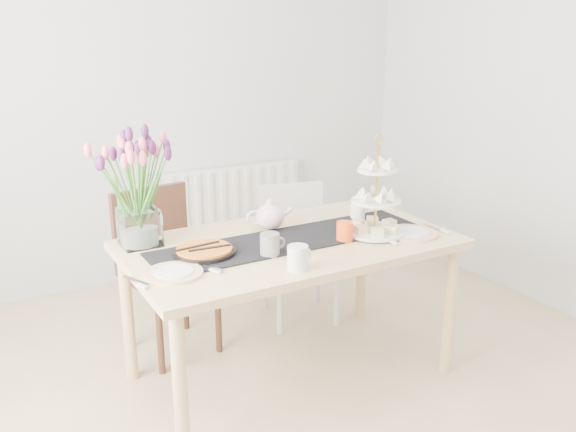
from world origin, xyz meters
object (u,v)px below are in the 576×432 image
mug_grey (270,245)px  cream_jug (358,211)px  teapot (270,217)px  tulip_vase (135,172)px  mug_orange (345,232)px  tart_tin (204,252)px  radiator (228,207)px  plate_right (411,233)px  dining_table (290,255)px  chair_white (296,242)px  plate_left (174,273)px  mug_white (298,258)px  cake_stand (376,209)px  chair_brown (162,258)px

mug_grey → cream_jug: bearing=20.5°
teapot → tulip_vase: bearing=-178.2°
mug_grey → mug_orange: 0.41m
teapot → tart_tin: teapot is taller
radiator → plate_right: size_ratio=4.50×
cream_jug → mug_grey: mug_grey is taller
teapot → cream_jug: teapot is taller
mug_grey → tart_tin: bearing=148.5°
dining_table → cream_jug: cream_jug is taller
tart_tin → mug_grey: 0.30m
dining_table → chair_white: chair_white is taller
chair_white → plate_left: bearing=-131.2°
chair_white → tart_tin: bearing=-131.4°
plate_left → plate_right: same height
mug_white → mug_orange: bearing=15.6°
mug_orange → plate_left: mug_orange is taller
mug_grey → cake_stand: bearing=-0.1°
radiator → teapot: teapot is taller
chair_brown → plate_left: bearing=-114.1°
mug_white → plate_right: size_ratio=0.41×
tulip_vase → tart_tin: 0.49m
cream_jug → mug_orange: (-0.27, -0.27, 0.01)m
dining_table → mug_orange: size_ratio=16.44×
dining_table → plate_right: bearing=-21.4°
plate_right → tulip_vase: bearing=156.7°
dining_table → chair_white: size_ratio=1.94×
plate_right → cake_stand: bearing=148.7°
chair_white → dining_table: bearing=-109.8°
cake_stand → cream_jug: size_ratio=5.57×
radiator → tulip_vase: 1.82m
chair_white → tart_tin: (-0.85, -0.61, 0.29)m
plate_left → mug_white: bearing=-23.7°
dining_table → cream_jug: bearing=14.5°
radiator → chair_brown: chair_brown is taller
radiator → chair_white: bearing=-89.4°
tulip_vase → chair_white: bearing=17.1°
chair_brown → chair_white: size_ratio=1.10×
tulip_vase → teapot: 0.72m
tulip_vase → plate_left: tulip_vase is taller
radiator → cake_stand: (0.02, -1.77, 0.43)m
mug_white → chair_brown: bearing=94.4°
teapot → mug_orange: bearing=-42.1°
tart_tin → plate_right: 1.05m
mug_orange → cream_jug: bearing=18.4°
tart_tin → plate_right: bearing=-13.7°
cake_stand → tulip_vase: bearing=158.0°
tulip_vase → cream_jug: (1.16, -0.18, -0.32)m
cream_jug → plate_right: (0.07, -0.35, -0.03)m
mug_white → plate_right: bearing=-3.0°
dining_table → mug_white: (-0.16, -0.34, 0.13)m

